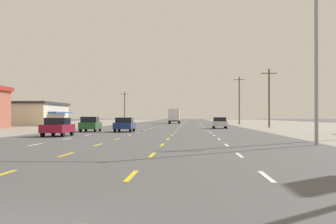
% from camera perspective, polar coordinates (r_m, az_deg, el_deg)
% --- Properties ---
extents(ground_plane, '(572.00, 572.00, 0.00)m').
position_cam_1_polar(ground_plane, '(72.82, -0.17, -1.72)').
color(ground_plane, '#4C4C4F').
extents(lane_markings, '(10.64, 227.60, 0.01)m').
position_cam_1_polar(lane_markings, '(111.29, 0.73, -1.29)').
color(lane_markings, white).
rests_on(lane_markings, ground).
extents(signal_span_wire, '(24.92, 0.53, 9.15)m').
position_cam_1_polar(signal_span_wire, '(17.29, -7.35, 11.71)').
color(signal_span_wire, brown).
rests_on(signal_span_wire, ground).
extents(sedan_far_left_nearest, '(1.80, 4.50, 1.46)m').
position_cam_1_polar(sedan_far_left_nearest, '(42.50, -11.81, -1.56)').
color(sedan_far_left_nearest, maroon).
rests_on(sedan_far_left_nearest, ground).
extents(sedan_inner_left_near, '(1.80, 4.50, 1.46)m').
position_cam_1_polar(sedan_inner_left_near, '(53.89, -4.71, -1.34)').
color(sedan_inner_left_near, navy).
rests_on(sedan_inner_left_near, ground).
extents(hatchback_far_left_mid, '(1.72, 3.90, 1.54)m').
position_cam_1_polar(hatchback_far_left_mid, '(54.43, -8.38, -1.30)').
color(hatchback_far_left_mid, '#235B2D').
rests_on(hatchback_far_left_mid, ground).
extents(sedan_far_right_midfar, '(1.80, 4.50, 1.46)m').
position_cam_1_polar(sedan_far_right_midfar, '(69.22, 5.58, -1.15)').
color(sedan_far_right_midfar, silver).
rests_on(sedan_far_right_midfar, ground).
extents(box_truck_center_turn_far, '(2.40, 7.20, 3.23)m').
position_cam_1_polar(box_truck_center_turn_far, '(114.84, 0.68, -0.36)').
color(box_truck_center_turn_far, red).
rests_on(box_truck_center_turn_far, ground).
extents(storefront_left_row_2, '(14.83, 18.10, 4.08)m').
position_cam_1_polar(storefront_left_row_2, '(97.73, -15.58, -0.18)').
color(storefront_left_row_2, beige).
rests_on(storefront_left_row_2, ground).
extents(streetlight_right_row_0, '(4.79, 0.26, 8.75)m').
position_cam_1_polar(streetlight_right_row_0, '(29.94, 14.63, 6.52)').
color(streetlight_right_row_0, gray).
rests_on(streetlight_right_row_0, ground).
extents(utility_pole_right_row_1, '(2.20, 0.26, 8.27)m').
position_cam_1_polar(utility_pole_right_row_1, '(75.79, 10.85, 1.61)').
color(utility_pole_right_row_1, brown).
rests_on(utility_pole_right_row_1, ground).
extents(utility_pole_right_row_2, '(2.20, 0.26, 9.59)m').
position_cam_1_polar(utility_pole_right_row_2, '(107.44, 7.69, 1.34)').
color(utility_pole_right_row_2, brown).
rests_on(utility_pole_right_row_2, ground).
extents(utility_pole_left_row_3, '(2.20, 0.26, 8.07)m').
position_cam_1_polar(utility_pole_left_row_3, '(139.67, -4.70, 0.60)').
color(utility_pole_left_row_3, brown).
rests_on(utility_pole_left_row_3, ground).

